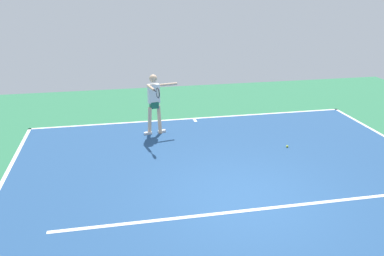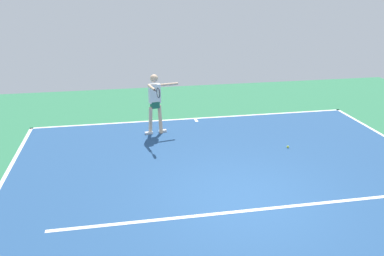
# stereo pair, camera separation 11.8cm
# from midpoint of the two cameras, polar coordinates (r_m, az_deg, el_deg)

# --- Properties ---
(ground_plane) EXTENTS (20.27, 20.27, 0.00)m
(ground_plane) POSITION_cam_midpoint_polar(r_m,az_deg,el_deg) (8.93, 7.12, -9.87)
(ground_plane) COLOR #2D754C
(court_surface) EXTENTS (10.80, 11.18, 0.00)m
(court_surface) POSITION_cam_midpoint_polar(r_m,az_deg,el_deg) (8.93, 7.12, -9.86)
(court_surface) COLOR navy
(court_surface) RESTS_ON ground_plane
(court_line_baseline_near) EXTENTS (10.80, 0.10, 0.01)m
(court_line_baseline_near) POSITION_cam_midpoint_polar(r_m,az_deg,el_deg) (13.84, 0.01, 1.37)
(court_line_baseline_near) COLOR white
(court_line_baseline_near) RESTS_ON ground_plane
(court_line_service) EXTENTS (8.10, 0.10, 0.01)m
(court_line_service) POSITION_cam_midpoint_polar(r_m,az_deg,el_deg) (8.54, 8.12, -11.40)
(court_line_service) COLOR white
(court_line_service) RESTS_ON ground_plane
(court_line_centre_mark) EXTENTS (0.10, 0.30, 0.01)m
(court_line_centre_mark) POSITION_cam_midpoint_polar(r_m,az_deg,el_deg) (13.65, 0.18, 1.11)
(court_line_centre_mark) COLOR white
(court_line_centre_mark) RESTS_ON ground_plane
(tennis_player) EXTENTS (1.09, 1.28, 1.86)m
(tennis_player) POSITION_cam_midpoint_polar(r_m,az_deg,el_deg) (12.18, -5.61, 4.00)
(tennis_player) COLOR beige
(tennis_player) RESTS_ON ground_plane
(tennis_ball_near_player) EXTENTS (0.07, 0.07, 0.07)m
(tennis_ball_near_player) POSITION_cam_midpoint_polar(r_m,az_deg,el_deg) (11.72, 13.05, -2.55)
(tennis_ball_near_player) COLOR #CCE033
(tennis_ball_near_player) RESTS_ON ground_plane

